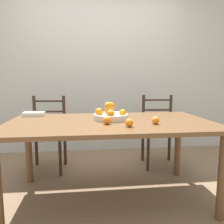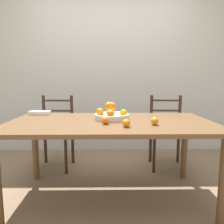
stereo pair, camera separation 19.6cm
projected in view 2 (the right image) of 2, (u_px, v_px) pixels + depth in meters
name	position (u px, v px, depth m)	size (l,w,h in m)	color
ground_plane	(110.00, 198.00, 2.11)	(12.00, 12.00, 0.00)	#7F664C
wall_back	(110.00, 69.00, 3.44)	(8.00, 0.06, 2.60)	beige
dining_table	(110.00, 130.00, 2.02)	(1.86, 1.02, 0.75)	brown
fruit_bowl	(112.00, 115.00, 2.07)	(0.33, 0.33, 0.17)	beige
orange_loose_0	(155.00, 121.00, 1.82)	(0.07, 0.07, 0.07)	orange
orange_loose_1	(105.00, 120.00, 1.85)	(0.07, 0.07, 0.07)	orange
orange_loose_2	(126.00, 123.00, 1.73)	(0.07, 0.07, 0.07)	orange
chair_left	(55.00, 133.00, 2.82)	(0.45, 0.43, 0.93)	#382619
chair_right	(167.00, 133.00, 2.84)	(0.45, 0.43, 0.93)	#382619
book_stack	(40.00, 113.00, 2.37)	(0.21, 0.13, 0.04)	silver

